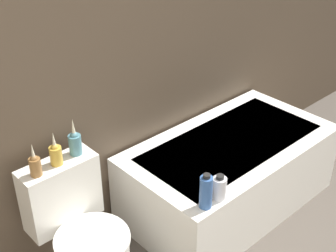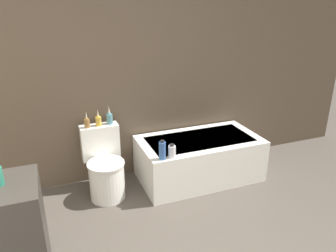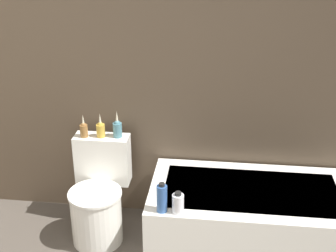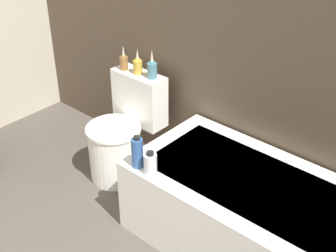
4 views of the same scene
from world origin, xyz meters
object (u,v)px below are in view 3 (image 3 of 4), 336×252
at_px(bathtub, 248,219).
at_px(shampoo_bottle_tall, 162,198).
at_px(vase_silver, 101,129).
at_px(vase_gold, 84,129).
at_px(vase_bronze, 117,128).
at_px(shampoo_bottle_short, 178,203).
at_px(toilet, 99,199).

height_order(bathtub, shampoo_bottle_tall, shampoo_bottle_tall).
relative_size(bathtub, vase_silver, 7.49).
bearing_deg(vase_gold, vase_silver, 6.73).
bearing_deg(shampoo_bottle_tall, bathtub, 28.96).
relative_size(vase_bronze, shampoo_bottle_short, 1.39).
relative_size(bathtub, toilet, 1.89).
distance_m(vase_silver, vase_bronze, 0.12).
bearing_deg(toilet, vase_bronze, 57.66).
bearing_deg(shampoo_bottle_short, vase_silver, 138.92).
distance_m(vase_silver, shampoo_bottle_tall, 0.79).
xyz_separation_m(bathtub, shampoo_bottle_short, (-0.48, -0.32, 0.31)).
bearing_deg(shampoo_bottle_tall, vase_bronze, 125.66).
bearing_deg(bathtub, vase_silver, 168.45).
bearing_deg(shampoo_bottle_short, bathtub, 34.08).
bearing_deg(bathtub, shampoo_bottle_short, -145.92).
xyz_separation_m(toilet, shampoo_bottle_tall, (0.53, -0.37, 0.28)).
height_order(vase_gold, shampoo_bottle_short, vase_gold).
bearing_deg(shampoo_bottle_short, vase_bronze, 131.97).
bearing_deg(vase_silver, shampoo_bottle_short, -41.08).
height_order(bathtub, vase_silver, vase_silver).
distance_m(vase_gold, vase_bronze, 0.25).
xyz_separation_m(vase_silver, shampoo_bottle_short, (0.63, -0.55, -0.24)).
xyz_separation_m(vase_gold, vase_silver, (0.12, 0.01, 0.00)).
bearing_deg(vase_bronze, vase_gold, -173.33).
relative_size(bathtub, vase_gold, 7.76).
distance_m(shampoo_bottle_tall, shampoo_bottle_short, 0.11).
bearing_deg(shampoo_bottle_tall, vase_silver, 133.86).
bearing_deg(bathtub, shampoo_bottle_tall, -151.04).
bearing_deg(shampoo_bottle_tall, toilet, 145.08).
height_order(toilet, shampoo_bottle_short, toilet).
bearing_deg(shampoo_bottle_short, vase_gold, 144.63).
relative_size(toilet, vase_gold, 4.10).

